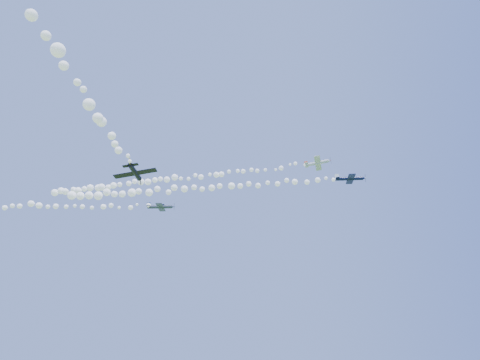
# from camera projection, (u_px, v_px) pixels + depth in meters

# --- Properties ---
(plane_white) EXTENTS (6.85, 7.24, 1.98)m
(plane_white) POSITION_uv_depth(u_px,v_px,m) (318.00, 163.00, 101.29)
(plane_white) COLOR silver
(smoke_trail_white) EXTENTS (74.66, 14.20, 2.91)m
(smoke_trail_white) POSITION_uv_depth(u_px,v_px,m) (171.00, 179.00, 109.80)
(smoke_trail_white) COLOR white
(plane_navy) EXTENTS (7.36, 7.72, 2.47)m
(plane_navy) POSITION_uv_depth(u_px,v_px,m) (350.00, 179.00, 95.83)
(plane_navy) COLOR #0C1237
(smoke_trail_navy) EXTENTS (70.38, 7.64, 2.88)m
(smoke_trail_navy) POSITION_uv_depth(u_px,v_px,m) (198.00, 188.00, 100.93)
(smoke_trail_navy) COLOR white
(plane_grey) EXTENTS (6.90, 7.31, 1.93)m
(plane_grey) POSITION_uv_depth(u_px,v_px,m) (161.00, 207.00, 97.36)
(plane_grey) COLOR #363E4F
(plane_black) EXTENTS (6.59, 6.40, 1.79)m
(plane_black) POSITION_uv_depth(u_px,v_px,m) (135.00, 173.00, 62.32)
(plane_black) COLOR black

